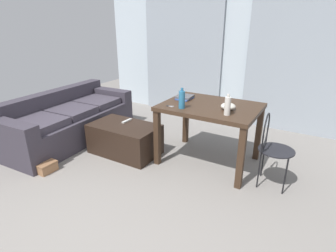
# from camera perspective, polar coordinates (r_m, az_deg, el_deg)

# --- Properties ---
(ground_plane) EXTENTS (8.63, 8.63, 0.00)m
(ground_plane) POSITION_cam_1_polar(r_m,az_deg,el_deg) (3.47, 1.16, -9.15)
(ground_plane) COLOR gray
(wall_back) EXTENTS (5.34, 0.10, 2.57)m
(wall_back) POSITION_cam_1_polar(r_m,az_deg,el_deg) (5.04, 14.18, 15.34)
(wall_back) COLOR silver
(wall_back) RESTS_ON ground
(curtains) EXTENTS (3.65, 0.03, 2.16)m
(curtains) POSITION_cam_1_polar(r_m,az_deg,el_deg) (4.98, 13.67, 12.98)
(curtains) COLOR #99A3AD
(curtains) RESTS_ON ground
(couch) EXTENTS (1.00, 2.14, 0.73)m
(couch) POSITION_cam_1_polar(r_m,az_deg,el_deg) (4.50, -20.32, 1.04)
(couch) COLOR #38333D
(couch) RESTS_ON ground
(coffee_table) EXTENTS (0.94, 0.57, 0.42)m
(coffee_table) POSITION_cam_1_polar(r_m,az_deg,el_deg) (3.84, -9.07, -2.71)
(coffee_table) COLOR black
(coffee_table) RESTS_ON ground
(craft_table) EXTENTS (1.18, 0.90, 0.78)m
(craft_table) POSITION_cam_1_polar(r_m,az_deg,el_deg) (3.44, 8.89, 2.66)
(craft_table) COLOR #382619
(craft_table) RESTS_ON ground
(wire_chair) EXTENTS (0.39, 0.39, 0.84)m
(wire_chair) POSITION_cam_1_polar(r_m,az_deg,el_deg) (3.17, 20.93, -3.23)
(wire_chair) COLOR black
(wire_chair) RESTS_ON ground
(bottle_near) EXTENTS (0.07, 0.07, 0.24)m
(bottle_near) POSITION_cam_1_polar(r_m,az_deg,el_deg) (3.05, 12.44, 4.17)
(bottle_near) COLOR beige
(bottle_near) RESTS_ON craft_table
(bottle_far) EXTENTS (0.08, 0.08, 0.25)m
(bottle_far) POSITION_cam_1_polar(r_m,az_deg,el_deg) (3.21, 2.93, 5.62)
(bottle_far) COLOR teal
(bottle_far) RESTS_ON craft_table
(bowl) EXTENTS (0.17, 0.17, 0.08)m
(bowl) POSITION_cam_1_polar(r_m,az_deg,el_deg) (3.25, 12.57, 4.07)
(bowl) COLOR beige
(bowl) RESTS_ON craft_table
(book_stack) EXTENTS (0.22, 0.26, 0.04)m
(book_stack) POSITION_cam_1_polar(r_m,az_deg,el_deg) (3.65, 3.55, 6.10)
(book_stack) COLOR #33519E
(book_stack) RESTS_ON craft_table
(scissors) EXTENTS (0.10, 0.05, 0.00)m
(scissors) POSITION_cam_1_polar(r_m,az_deg,el_deg) (3.32, 0.19, 4.24)
(scissors) COLOR #9EA0A5
(scissors) RESTS_ON craft_table
(tv_remote_primary) EXTENTS (0.05, 0.19, 0.02)m
(tv_remote_primary) POSITION_cam_1_polar(r_m,az_deg,el_deg) (3.87, -8.66, 1.09)
(tv_remote_primary) COLOR #B7B7B2
(tv_remote_primary) RESTS_ON coffee_table
(shoebox) EXTENTS (0.36, 0.23, 0.13)m
(shoebox) POSITION_cam_1_polar(r_m,az_deg,el_deg) (3.78, -25.10, -7.48)
(shoebox) COLOR #996B47
(shoebox) RESTS_ON ground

